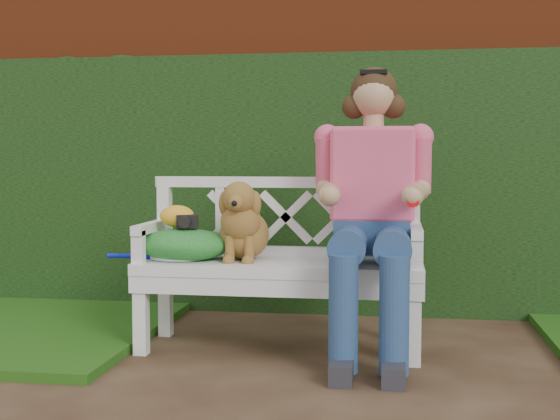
# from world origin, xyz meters

# --- Properties ---
(ground) EXTENTS (60.00, 60.00, 0.00)m
(ground) POSITION_xyz_m (0.00, 0.00, 0.00)
(ground) COLOR #331D12
(brick_wall) EXTENTS (10.00, 0.30, 2.20)m
(brick_wall) POSITION_xyz_m (0.00, 1.90, 1.10)
(brick_wall) COLOR maroon
(brick_wall) RESTS_ON ground
(ivy_hedge) EXTENTS (10.00, 0.18, 1.70)m
(ivy_hedge) POSITION_xyz_m (0.00, 1.68, 0.85)
(ivy_hedge) COLOR #295019
(ivy_hedge) RESTS_ON ground
(garden_bench) EXTENTS (1.60, 0.65, 0.48)m
(garden_bench) POSITION_xyz_m (-0.34, 0.67, 0.24)
(garden_bench) COLOR white
(garden_bench) RESTS_ON ground
(seated_woman) EXTENTS (0.91, 1.03, 1.52)m
(seated_woman) POSITION_xyz_m (0.15, 0.65, 0.76)
(seated_woman) COLOR #E92A68
(seated_woman) RESTS_ON ground
(dog) EXTENTS (0.30, 0.40, 0.43)m
(dog) POSITION_xyz_m (-0.54, 0.66, 0.69)
(dog) COLOR brown
(dog) RESTS_ON garden_bench
(tennis_racket) EXTENTS (0.62, 0.42, 0.03)m
(tennis_racket) POSITION_xyz_m (-0.92, 0.62, 0.49)
(tennis_racket) COLOR silver
(tennis_racket) RESTS_ON garden_bench
(green_bag) EXTENTS (0.57, 0.49, 0.17)m
(green_bag) POSITION_xyz_m (-0.86, 0.64, 0.57)
(green_bag) COLOR green
(green_bag) RESTS_ON garden_bench
(camera_item) EXTENTS (0.12, 0.10, 0.07)m
(camera_item) POSITION_xyz_m (-0.84, 0.63, 0.69)
(camera_item) COLOR black
(camera_item) RESTS_ON green_bag
(baseball_glove) EXTENTS (0.21, 0.17, 0.12)m
(baseball_glove) POSITION_xyz_m (-0.90, 0.66, 0.71)
(baseball_glove) COLOR gold
(baseball_glove) RESTS_ON green_bag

